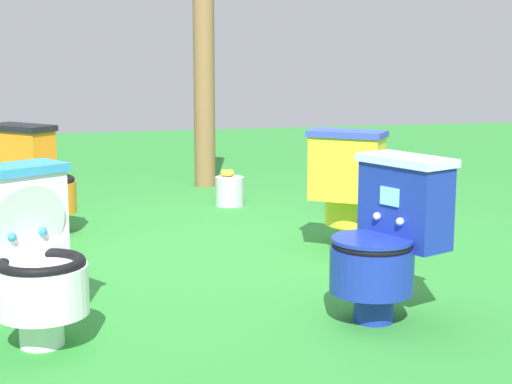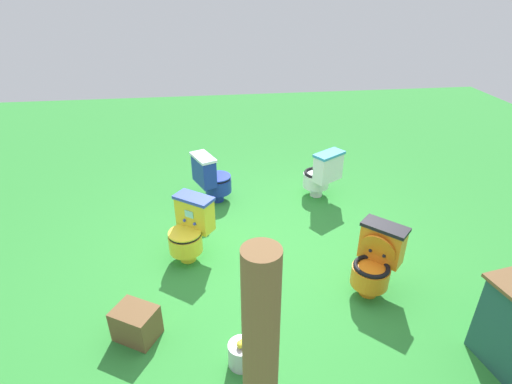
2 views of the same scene
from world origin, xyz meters
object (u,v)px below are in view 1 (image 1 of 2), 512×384
object	(u,v)px
small_crate	(359,190)
wooden_post	(204,78)
toilet_yellow	(352,189)
toilet_orange	(36,179)
toilet_white	(29,254)
toilet_blue	(387,238)
lemon_bucket	(230,190)

from	to	relation	value
small_crate	wooden_post	bearing A→B (deg)	34.44
toilet_yellow	toilet_orange	xyz separation A→B (m)	(0.79, 1.83, 0.00)
toilet_white	small_crate	size ratio (longest dim) A/B	2.01
toilet_orange	small_crate	bearing A→B (deg)	53.23
toilet_orange	wooden_post	xyz separation A→B (m)	(1.65, -1.38, 0.55)
toilet_blue	wooden_post	size ratio (longest dim) A/B	0.39
toilet_blue	small_crate	world-z (taller)	toilet_blue
toilet_yellow	wooden_post	bearing A→B (deg)	137.29
toilet_yellow	small_crate	distance (m)	1.22
toilet_orange	toilet_blue	bearing A→B (deg)	-7.17
toilet_white	small_crate	distance (m)	3.22
toilet_blue	toilet_orange	size ratio (longest dim) A/B	1.00
toilet_white	lemon_bucket	xyz separation A→B (m)	(2.68, -1.39, -0.26)
toilet_blue	small_crate	bearing A→B (deg)	-41.12
lemon_bucket	toilet_yellow	bearing A→B (deg)	-164.36
toilet_orange	small_crate	world-z (taller)	toilet_orange
toilet_white	small_crate	bearing A→B (deg)	-167.45
toilet_blue	wooden_post	xyz separation A→B (m)	(3.67, 0.17, 0.56)
toilet_blue	toilet_yellow	xyz separation A→B (m)	(1.23, -0.28, 0.00)
toilet_orange	toilet_white	bearing A→B (deg)	-44.33
toilet_orange	small_crate	distance (m)	2.32
small_crate	lemon_bucket	size ratio (longest dim) A/B	1.31
toilet_blue	toilet_orange	bearing A→B (deg)	14.09
toilet_white	toilet_yellow	xyz separation A→B (m)	(1.16, -1.82, -0.00)
toilet_yellow	toilet_orange	bearing A→B (deg)	-166.53
lemon_bucket	toilet_blue	bearing A→B (deg)	-177.02
toilet_orange	wooden_post	size ratio (longest dim) A/B	0.39
toilet_yellow	wooden_post	xyz separation A→B (m)	(2.44, 0.45, 0.56)
toilet_blue	toilet_yellow	bearing A→B (deg)	-36.28
lemon_bucket	small_crate	bearing A→B (deg)	-114.63
toilet_blue	lemon_bucket	size ratio (longest dim) A/B	2.63
toilet_white	toilet_orange	size ratio (longest dim) A/B	1.00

